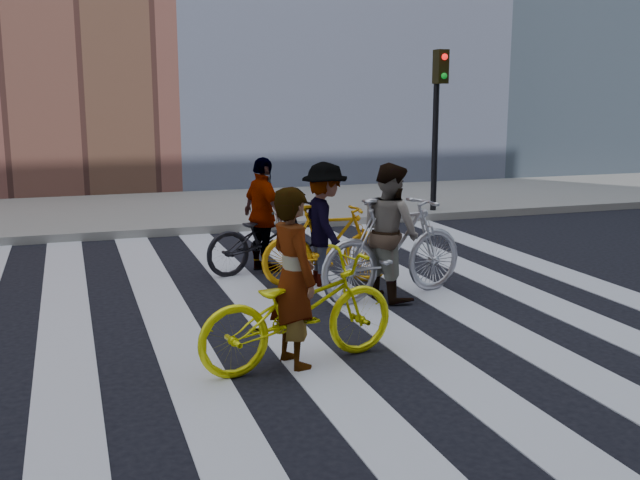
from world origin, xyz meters
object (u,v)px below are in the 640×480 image
bike_yellow_right (328,245)px  rider_rear (263,215)px  rider_left (293,278)px  rider_mid (390,232)px  rider_right (325,225)px  traffic_signal (438,104)px  bike_silver_mid (394,248)px  bike_yellow_left (299,310)px  bike_dark_rear (267,237)px

bike_yellow_right → rider_rear: rider_rear is taller
rider_left → rider_mid: 2.57m
rider_right → traffic_signal: bearing=-38.4°
rider_left → rider_rear: bearing=-21.6°
bike_silver_mid → rider_rear: 2.21m
bike_yellow_left → bike_yellow_right: bike_yellow_right is taller
bike_silver_mid → rider_right: (-0.59, 0.86, 0.18)m
bike_dark_rear → rider_rear: rider_rear is taller
bike_yellow_left → rider_left: size_ratio=1.19×
bike_dark_rear → rider_right: size_ratio=1.17×
rider_mid → rider_right: 1.02m
bike_yellow_left → rider_rear: size_ratio=1.23×
bike_yellow_left → rider_mid: 2.55m
bike_dark_rear → rider_mid: (1.05, -1.88, 0.34)m
rider_rear → bike_yellow_left: bearing=155.2°
bike_silver_mid → rider_left: (-1.83, -1.85, 0.20)m
bike_silver_mid → bike_dark_rear: bike_silver_mid is taller
bike_yellow_right → rider_mid: rider_mid is taller
rider_left → rider_mid: (1.78, 1.85, 0.00)m
bike_yellow_right → bike_dark_rear: bearing=31.8°
traffic_signal → bike_dark_rear: 5.85m
bike_yellow_right → bike_dark_rear: 1.16m
bike_dark_rear → rider_left: rider_left is taller
bike_yellow_left → traffic_signal: bearing=-46.7°
bike_silver_mid → rider_right: bearing=21.3°
bike_dark_rear → bike_silver_mid: bearing=-164.9°
traffic_signal → bike_yellow_right: size_ratio=1.86×
rider_left → rider_right: size_ratio=1.03×
bike_yellow_left → rider_left: (-0.05, 0.00, 0.31)m
bike_yellow_right → bike_dark_rear: bike_yellow_right is taller
traffic_signal → bike_silver_mid: 6.46m
rider_left → bike_yellow_right: bearing=-36.7°
bike_silver_mid → bike_dark_rear: bearing=17.2°
bike_silver_mid → rider_left: rider_left is taller
bike_yellow_left → bike_dark_rear: bearing=-21.6°
rider_mid → traffic_signal: bearing=-45.6°
rider_right → rider_left: bearing=158.4°
traffic_signal → bike_dark_rear: traffic_signal is taller
bike_yellow_right → rider_left: size_ratio=1.07×
traffic_signal → rider_rear: traffic_signal is taller
bike_yellow_right → rider_left: 3.02m
bike_silver_mid → rider_right: 1.06m
bike_yellow_right → rider_right: 0.28m
traffic_signal → bike_yellow_left: 8.94m
bike_yellow_left → rider_mid: size_ratio=1.19×
rider_rear → traffic_signal: bearing=-67.8°
traffic_signal → bike_yellow_right: 6.12m
bike_yellow_left → bike_dark_rear: size_ratio=1.05×
bike_silver_mid → rider_right: rider_right is taller
traffic_signal → rider_rear: (-4.46, -3.41, -1.47)m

